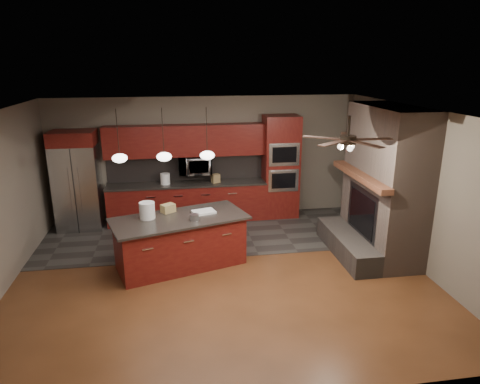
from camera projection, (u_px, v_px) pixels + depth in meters
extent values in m
plane|color=brown|center=(222.00, 273.00, 7.47)|extent=(7.00, 7.00, 0.00)
cube|color=white|center=(219.00, 112.00, 6.64)|extent=(7.00, 6.00, 0.02)
cube|color=#6B6455|center=(206.00, 158.00, 9.89)|extent=(7.00, 0.02, 2.80)
cube|color=#6B6455|center=(417.00, 188.00, 7.57)|extent=(0.02, 6.00, 2.80)
cube|color=#35332F|center=(212.00, 234.00, 9.17)|extent=(7.00, 2.40, 0.01)
cube|color=#705C50|center=(385.00, 183.00, 7.89)|extent=(0.80, 2.00, 2.80)
cube|color=#443E38|center=(347.00, 245.00, 8.15)|extent=(0.50, 2.00, 0.40)
cube|color=#2D2D30|center=(363.00, 213.00, 8.00)|extent=(0.05, 1.20, 0.95)
cube|color=black|center=(362.00, 213.00, 8.00)|extent=(0.02, 1.00, 0.75)
cube|color=brown|center=(360.00, 176.00, 7.77)|extent=(0.22, 2.10, 0.10)
cube|color=maroon|center=(188.00, 203.00, 9.82)|extent=(3.55, 0.60, 0.86)
cube|color=black|center=(187.00, 184.00, 9.69)|extent=(3.59, 0.64, 0.04)
cube|color=black|center=(186.00, 167.00, 9.86)|extent=(3.55, 0.03, 0.60)
cube|color=maroon|center=(185.00, 141.00, 9.52)|extent=(3.55, 0.35, 0.70)
cube|color=maroon|center=(280.00, 167.00, 9.92)|extent=(0.80, 0.60, 2.38)
cube|color=silver|center=(283.00, 181.00, 9.70)|extent=(0.70, 0.03, 0.52)
cube|color=black|center=(284.00, 181.00, 9.68)|extent=(0.55, 0.02, 0.35)
cube|color=silver|center=(284.00, 155.00, 9.52)|extent=(0.70, 0.03, 0.52)
cube|color=black|center=(285.00, 155.00, 9.50)|extent=(0.55, 0.02, 0.35)
imported|color=silver|center=(195.00, 165.00, 9.64)|extent=(0.73, 0.41, 0.50)
cube|color=silver|center=(78.00, 187.00, 9.25)|extent=(0.93, 0.72, 1.86)
cube|color=#2D2D30|center=(75.00, 192.00, 8.91)|extent=(0.02, 0.02, 1.84)
cube|color=silver|center=(69.00, 190.00, 8.87)|extent=(0.03, 0.03, 0.93)
cube|color=silver|center=(79.00, 190.00, 8.89)|extent=(0.03, 0.03, 0.93)
cube|color=maroon|center=(72.00, 138.00, 8.93)|extent=(0.93, 0.72, 0.30)
cube|color=maroon|center=(180.00, 243.00, 7.65)|extent=(2.36, 1.52, 0.88)
cube|color=black|center=(179.00, 219.00, 7.51)|extent=(2.55, 1.71, 0.04)
cylinder|color=silver|center=(147.00, 210.00, 7.43)|extent=(0.30, 0.30, 0.29)
cylinder|color=#A6A7AB|center=(194.00, 217.00, 7.37)|extent=(0.22, 0.22, 0.11)
cube|color=white|center=(204.00, 212.00, 7.73)|extent=(0.46, 0.37, 0.04)
cube|color=#98804E|center=(168.00, 208.00, 7.75)|extent=(0.29, 0.27, 0.15)
cylinder|color=white|center=(165.00, 179.00, 9.57)|extent=(0.25, 0.25, 0.24)
cube|color=olive|center=(216.00, 178.00, 9.70)|extent=(0.21, 0.19, 0.19)
cylinder|color=black|center=(117.00, 132.00, 7.17)|extent=(0.01, 0.01, 0.78)
ellipsoid|color=white|center=(120.00, 158.00, 7.31)|extent=(0.26, 0.26, 0.16)
cylinder|color=black|center=(163.00, 131.00, 7.28)|extent=(0.01, 0.01, 0.78)
ellipsoid|color=white|center=(164.00, 157.00, 7.42)|extent=(0.26, 0.26, 0.16)
cylinder|color=black|center=(207.00, 130.00, 7.39)|extent=(0.01, 0.01, 0.78)
ellipsoid|color=white|center=(207.00, 155.00, 7.53)|extent=(0.26, 0.26, 0.16)
cylinder|color=black|center=(349.00, 126.00, 6.20)|extent=(0.04, 0.04, 0.30)
cylinder|color=black|center=(348.00, 140.00, 6.25)|extent=(0.24, 0.24, 0.12)
cube|color=black|center=(372.00, 139.00, 6.31)|extent=(0.60, 0.12, 0.01)
cube|color=black|center=(346.00, 135.00, 6.61)|extent=(0.30, 0.61, 0.01)
cube|color=black|center=(323.00, 138.00, 6.42)|extent=(0.56, 0.45, 0.01)
cube|color=black|center=(333.00, 143.00, 6.00)|extent=(0.56, 0.45, 0.01)
cube|color=black|center=(366.00, 144.00, 5.93)|extent=(0.30, 0.61, 0.01)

